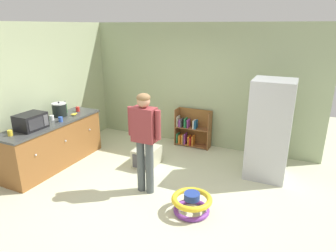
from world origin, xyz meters
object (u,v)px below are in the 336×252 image
object	(u,v)px
yellow_cup	(10,133)
blue_cup	(61,119)
refrigerator	(269,130)
green_glass_bottle	(65,108)
kitchen_counter	(54,144)
bookshelf	(191,130)
standing_person	(144,135)
baby_walker	(192,203)
white_cup	(52,118)
teal_cup	(41,119)
crock_pot	(59,110)
banana_bunch	(75,114)
red_cup	(78,109)
microwave	(31,121)
pet_carrier	(147,156)

from	to	relation	value
yellow_cup	blue_cup	world-z (taller)	same
refrigerator	green_glass_bottle	bearing A→B (deg)	-170.20
kitchen_counter	bookshelf	world-z (taller)	kitchen_counter
standing_person	baby_walker	world-z (taller)	standing_person
refrigerator	blue_cup	distance (m)	3.85
white_cup	teal_cup	xyz separation A→B (m)	(-0.11, -0.16, 0.00)
baby_walker	teal_cup	distance (m)	3.27
refrigerator	crock_pot	size ratio (longest dim) A/B	5.97
kitchen_counter	green_glass_bottle	bearing A→B (deg)	107.39
kitchen_counter	yellow_cup	bearing A→B (deg)	-92.41
kitchen_counter	green_glass_bottle	world-z (taller)	green_glass_bottle
kitchen_counter	bookshelf	xyz separation A→B (m)	(2.07, 2.07, -0.09)
crock_pot	blue_cup	bearing A→B (deg)	-44.60
kitchen_counter	refrigerator	world-z (taller)	refrigerator
bookshelf	crock_pot	world-z (taller)	crock_pot
standing_person	white_cup	world-z (taller)	standing_person
kitchen_counter	bookshelf	bearing A→B (deg)	44.94
crock_pot	banana_bunch	world-z (taller)	crock_pot
red_cup	yellow_cup	bearing A→B (deg)	-90.63
refrigerator	banana_bunch	xyz separation A→B (m)	(-3.70, -0.78, 0.04)
baby_walker	banana_bunch	bearing A→B (deg)	163.16
refrigerator	microwave	world-z (taller)	refrigerator
pet_carrier	blue_cup	xyz separation A→B (m)	(-1.47, -0.67, 0.77)
pet_carrier	banana_bunch	bearing A→B (deg)	-171.24
bookshelf	green_glass_bottle	size ratio (longest dim) A/B	3.46
microwave	green_glass_bottle	xyz separation A→B (m)	(-0.20, 1.05, -0.04)
kitchen_counter	white_cup	size ratio (longest dim) A/B	22.63
refrigerator	red_cup	size ratio (longest dim) A/B	18.74
crock_pot	red_cup	bearing A→B (deg)	78.23
blue_cup	teal_cup	bearing A→B (deg)	-154.94
green_glass_bottle	microwave	bearing A→B (deg)	-79.01
microwave	white_cup	world-z (taller)	microwave
banana_bunch	microwave	bearing A→B (deg)	-96.53
kitchen_counter	banana_bunch	distance (m)	0.71
baby_walker	pet_carrier	world-z (taller)	pet_carrier
microwave	bookshelf	bearing A→B (deg)	50.82
bookshelf	microwave	world-z (taller)	microwave
crock_pot	kitchen_counter	bearing A→B (deg)	-73.39
yellow_cup	blue_cup	bearing A→B (deg)	76.95
blue_cup	teal_cup	world-z (taller)	same
yellow_cup	refrigerator	bearing A→B (deg)	28.95
refrigerator	yellow_cup	bearing A→B (deg)	-151.05
white_cup	blue_cup	bearing A→B (deg)	-1.20
green_glass_bottle	yellow_cup	bearing A→B (deg)	-83.99
refrigerator	standing_person	size ratio (longest dim) A/B	1.07
crock_pot	banana_bunch	bearing A→B (deg)	34.24
kitchen_counter	baby_walker	xyz separation A→B (m)	(3.00, -0.36, -0.29)
yellow_cup	standing_person	bearing A→B (deg)	18.76
microwave	red_cup	bearing A→B (deg)	91.63
yellow_cup	bookshelf	bearing A→B (deg)	54.10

